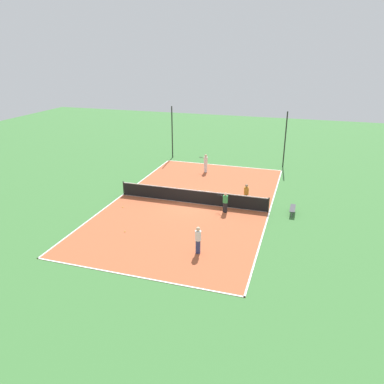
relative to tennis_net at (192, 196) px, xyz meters
name	(u,v)px	position (x,y,z in m)	size (l,w,h in m)	color
ground_plane	(192,203)	(0.00, 0.00, -0.59)	(80.00, 80.00, 0.00)	#3D7538
court_surface	(192,203)	(0.00, 0.00, -0.58)	(11.72, 20.58, 0.02)	#B75633
tennis_net	(192,196)	(0.00, 0.00, 0.00)	(11.52, 0.10, 1.11)	black
bench	(293,209)	(7.37, 0.26, -0.20)	(0.36, 1.47, 0.45)	#333338
player_near_white	(198,238)	(2.56, -7.01, 0.38)	(0.42, 0.42, 1.65)	navy
player_far_green	(225,201)	(2.76, -0.93, 0.27)	(0.96, 0.80, 1.48)	black
player_center_orange	(246,193)	(3.94, 0.87, 0.36)	(0.40, 0.40, 1.63)	#4C4C51
player_far_white	(206,162)	(-1.04, 7.57, 0.44)	(0.99, 0.69, 1.75)	white
tennis_ball_near_net	(123,207)	(-4.60, -2.40, -0.53)	(0.07, 0.07, 0.07)	#CCE033
tennis_ball_right_alley	(125,232)	(-2.63, -5.92, -0.53)	(0.07, 0.07, 0.07)	#CCE033
fence_post_back_left	(172,132)	(-5.80, 11.51, 2.14)	(0.12, 0.12, 5.46)	black
fence_post_back_right	(285,140)	(5.80, 11.51, 2.14)	(0.12, 0.12, 5.46)	black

